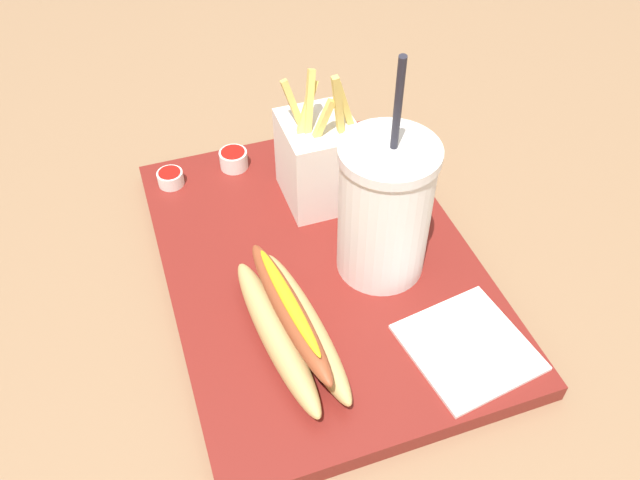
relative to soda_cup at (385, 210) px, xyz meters
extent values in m
cube|color=#8C6B4C|center=(-0.02, -0.06, -0.11)|extent=(2.40, 2.40, 0.02)
cube|color=maroon|center=(-0.02, -0.06, -0.09)|extent=(0.43, 0.31, 0.02)
cylinder|color=white|center=(0.00, 0.00, -0.01)|extent=(0.09, 0.09, 0.14)
cylinder|color=white|center=(0.00, 0.00, 0.07)|extent=(0.09, 0.09, 0.01)
cylinder|color=#262633|center=(0.01, 0.00, 0.12)|extent=(0.02, 0.02, 0.10)
cube|color=white|center=(-0.12, -0.02, -0.03)|extent=(0.09, 0.08, 0.10)
cube|color=#E5C660|center=(-0.11, 0.00, 0.04)|extent=(0.01, 0.03, 0.07)
cube|color=#E5C660|center=(-0.12, -0.04, 0.04)|extent=(0.03, 0.02, 0.08)
cube|color=#E5C660|center=(-0.10, -0.03, 0.03)|extent=(0.01, 0.03, 0.06)
cube|color=#E5C660|center=(-0.13, -0.05, 0.04)|extent=(0.02, 0.03, 0.08)
cube|color=#E5C660|center=(-0.10, -0.01, 0.04)|extent=(0.01, 0.02, 0.09)
cube|color=#E5C660|center=(-0.12, -0.04, 0.04)|extent=(0.03, 0.03, 0.06)
ellipsoid|color=tan|center=(0.06, -0.13, -0.06)|extent=(0.19, 0.05, 0.04)
ellipsoid|color=tan|center=(0.06, -0.10, -0.06)|extent=(0.19, 0.05, 0.04)
ellipsoid|color=#994728|center=(0.06, -0.12, -0.03)|extent=(0.17, 0.04, 0.02)
ellipsoid|color=gold|center=(0.06, -0.12, -0.02)|extent=(0.13, 0.03, 0.01)
cylinder|color=white|center=(-0.20, -0.10, -0.07)|extent=(0.03, 0.03, 0.02)
cylinder|color=#B2140F|center=(-0.20, -0.10, -0.06)|extent=(0.03, 0.03, 0.01)
cylinder|color=white|center=(-0.20, -0.18, -0.07)|extent=(0.03, 0.03, 0.02)
cylinder|color=#B2140F|center=(-0.20, -0.18, -0.06)|extent=(0.03, 0.03, 0.01)
cube|color=white|center=(0.13, 0.04, -0.07)|extent=(0.12, 0.12, 0.00)
camera|label=1|loc=(0.41, -0.21, 0.43)|focal=36.73mm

